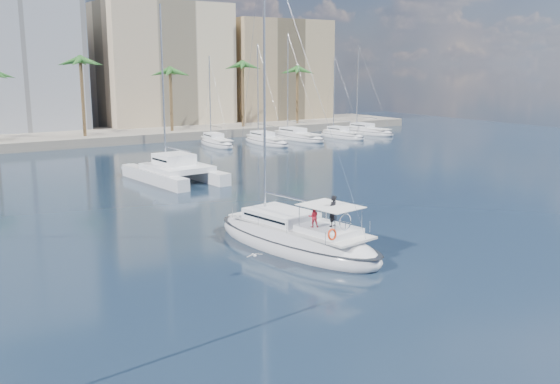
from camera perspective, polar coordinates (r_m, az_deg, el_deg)
ground at (r=33.43m, az=0.36°, el=-6.88°), size 160.00×160.00×0.00m
quay at (r=89.80m, az=-21.50°, el=4.42°), size 120.00×14.00×1.20m
building_beige at (r=104.25m, az=-10.81°, el=11.09°), size 20.00×14.00×20.00m
building_tan_right at (r=111.63m, az=-0.68°, el=10.80°), size 18.00×12.00×18.00m
palm_centre at (r=85.32m, az=-21.44°, el=10.62°), size 3.60×3.60×12.30m
palm_right at (r=98.05m, az=-1.23°, el=11.43°), size 3.60×3.60×12.30m
main_sloop at (r=36.70m, az=1.38°, el=-4.27°), size 6.14×13.31×19.01m
catamaran at (r=58.38m, az=-9.58°, el=2.10°), size 6.43×11.28×15.91m
seagull at (r=32.05m, az=-2.36°, el=-5.80°), size 0.94×0.40×0.17m
moored_yacht_a at (r=83.15m, az=-5.83°, el=4.24°), size 3.37×9.52×11.90m
moored_yacht_b at (r=84.57m, az=-1.27°, el=4.42°), size 3.32×10.83×13.72m
moored_yacht_c at (r=89.75m, az=1.61°, el=4.83°), size 3.98×12.33×15.54m
moored_yacht_d at (r=91.98m, az=5.67°, el=4.95°), size 3.52×9.55×11.90m
moored_yacht_e at (r=97.63m, az=7.95°, el=5.28°), size 4.61×11.11×13.72m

